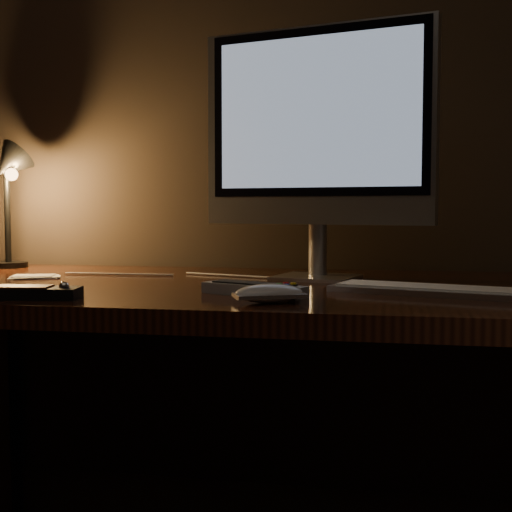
% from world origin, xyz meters
% --- Properties ---
extents(desk, '(1.60, 0.75, 0.75)m').
position_xyz_m(desk, '(0.00, 1.93, 0.62)').
color(desk, '#35180C').
rests_on(desk, ground).
extents(monitor, '(0.51, 0.19, 0.54)m').
position_xyz_m(monitor, '(0.12, 1.98, 1.07)').
color(monitor, silver).
rests_on(monitor, desk).
extents(keyboard, '(0.41, 0.22, 0.01)m').
position_xyz_m(keyboard, '(0.36, 1.75, 0.76)').
color(keyboard, silver).
rests_on(keyboard, desk).
extents(mouse, '(0.13, 0.10, 0.02)m').
position_xyz_m(mouse, '(0.08, 1.58, 0.76)').
color(mouse, white).
rests_on(mouse, desk).
extents(media_remote, '(0.17, 0.08, 0.03)m').
position_xyz_m(media_remote, '(-0.33, 1.56, 0.76)').
color(media_remote, black).
rests_on(media_remote, desk).
extents(tv_remote, '(0.20, 0.12, 0.03)m').
position_xyz_m(tv_remote, '(0.04, 1.68, 0.76)').
color(tv_remote, '#929698').
rests_on(tv_remote, desk).
extents(papers, '(0.13, 0.10, 0.01)m').
position_xyz_m(papers, '(-0.50, 1.89, 0.75)').
color(papers, white).
rests_on(papers, desk).
extents(desk_lamp, '(0.16, 0.17, 0.33)m').
position_xyz_m(desk_lamp, '(-0.68, 2.10, 0.97)').
color(desk_lamp, black).
rests_on(desk_lamp, desk).
extents(cable, '(0.50, 0.10, 0.00)m').
position_xyz_m(cable, '(-0.21, 1.98, 0.75)').
color(cable, white).
rests_on(cable, desk).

